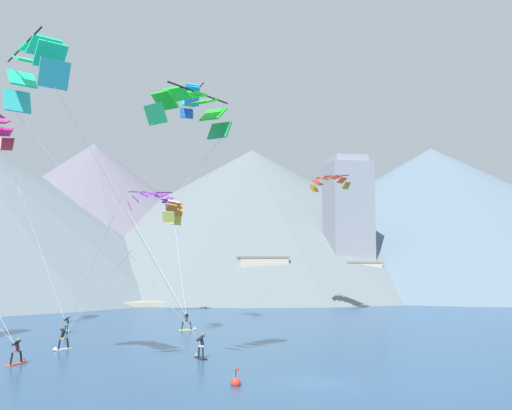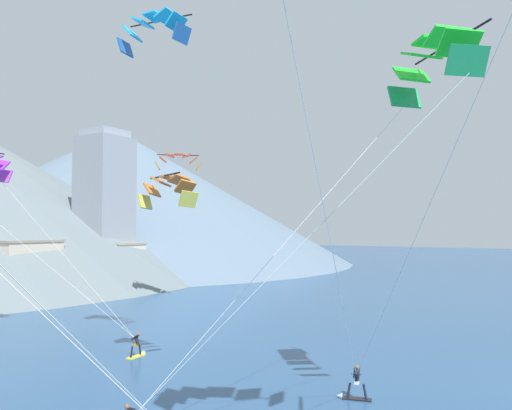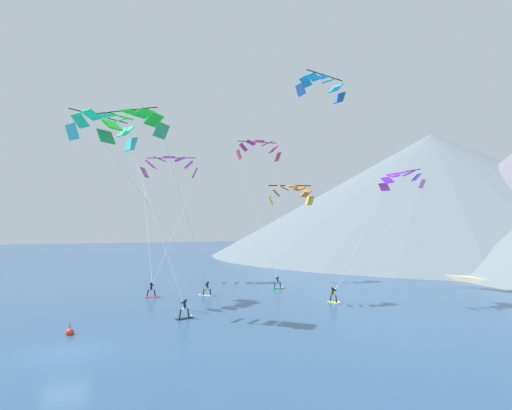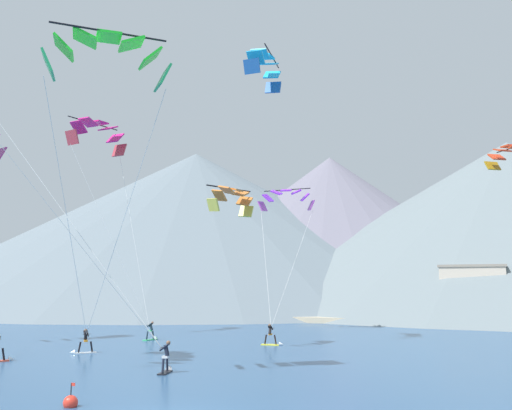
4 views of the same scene
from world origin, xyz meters
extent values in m
plane|color=navy|center=(0.00, 0.00, 0.00)|extent=(400.00, 400.00, 0.00)
cube|color=#33B266|center=(-16.58, 24.44, 0.04)|extent=(0.60, 1.48, 0.07)
cylinder|color=#14232D|center=(-16.63, 24.05, 0.41)|extent=(0.14, 0.24, 0.68)
cylinder|color=#14232D|center=(-16.54, 24.83, 0.41)|extent=(0.14, 0.24, 0.68)
cube|color=#33B266|center=(-16.58, 24.44, 0.78)|extent=(0.31, 0.25, 0.12)
cylinder|color=#14232D|center=(-16.50, 24.43, 1.10)|extent=(0.40, 0.24, 0.58)
cylinder|color=#14232D|center=(-16.61, 24.33, 1.26)|extent=(0.50, 0.13, 0.38)
cylinder|color=#14232D|center=(-16.59, 24.55, 1.26)|extent=(0.50, 0.13, 0.38)
cylinder|color=black|center=(-16.78, 24.46, 1.23)|extent=(0.09, 0.52, 0.03)
sphere|color=brown|center=(-16.37, 24.42, 1.45)|extent=(0.21, 0.21, 0.21)
cone|color=white|center=(-16.49, 25.30, 0.10)|extent=(0.39, 0.34, 0.36)
cube|color=black|center=(-5.76, 9.02, 0.04)|extent=(0.80, 1.50, 0.07)
cylinder|color=black|center=(-5.66, 8.63, 0.43)|extent=(0.18, 0.27, 0.73)
cylinder|color=black|center=(-5.86, 9.40, 0.43)|extent=(0.18, 0.27, 0.73)
cube|color=white|center=(-5.76, 9.02, 0.83)|extent=(0.36, 0.31, 0.12)
cylinder|color=black|center=(-5.70, 9.03, 1.17)|extent=(0.39, 0.30, 0.62)
cylinder|color=black|center=(-5.77, 8.89, 1.34)|extent=(0.53, 0.22, 0.40)
cylinder|color=black|center=(-5.83, 9.12, 1.34)|extent=(0.53, 0.22, 0.40)
cylinder|color=black|center=(-5.97, 8.96, 1.31)|extent=(0.17, 0.51, 0.03)
sphere|color=brown|center=(-5.62, 9.05, 1.57)|extent=(0.22, 0.22, 0.22)
cone|color=white|center=(-5.99, 9.85, 0.10)|extent=(0.43, 0.38, 0.36)
cube|color=yellow|center=(-5.71, 24.51, 0.04)|extent=(1.46, 0.52, 0.07)
cylinder|color=black|center=(-6.11, 24.48, 0.42)|extent=(0.25, 0.13, 0.72)
cylinder|color=black|center=(-5.32, 24.53, 0.42)|extent=(0.25, 0.13, 0.72)
cube|color=orange|center=(-5.71, 24.51, 0.82)|extent=(0.25, 0.31, 0.12)
cylinder|color=black|center=(-5.71, 24.42, 1.15)|extent=(0.24, 0.40, 0.61)
cylinder|color=black|center=(-5.83, 24.52, 1.32)|extent=(0.11, 0.52, 0.40)
cylinder|color=black|center=(-5.60, 24.53, 1.32)|extent=(0.11, 0.52, 0.40)
cylinder|color=black|center=(-5.73, 24.70, 1.29)|extent=(0.52, 0.06, 0.03)
sphere|color=brown|center=(-5.70, 24.30, 1.53)|extent=(0.22, 0.22, 0.22)
cone|color=white|center=(-4.85, 24.56, 0.10)|extent=(0.32, 0.38, 0.36)
cube|color=#E54C33|center=(-17.61, 9.07, 0.04)|extent=(1.16, 1.44, 0.07)
cylinder|color=black|center=(-17.82, 8.74, 0.43)|extent=(0.23, 0.27, 0.73)
cylinder|color=black|center=(-17.39, 9.40, 0.43)|extent=(0.23, 0.27, 0.73)
cube|color=red|center=(-17.61, 9.07, 0.83)|extent=(0.38, 0.36, 0.12)
cylinder|color=black|center=(-17.56, 9.04, 1.16)|extent=(0.39, 0.36, 0.61)
cylinder|color=black|center=(-17.71, 9.00, 1.33)|extent=(0.48, 0.36, 0.40)
cylinder|color=black|center=(-17.58, 9.20, 1.33)|extent=(0.48, 0.36, 0.40)
cylinder|color=black|center=(-17.80, 9.20, 1.30)|extent=(0.31, 0.45, 0.03)
sphere|color=#9E7051|center=(-17.50, 9.00, 1.56)|extent=(0.22, 0.22, 0.22)
cone|color=white|center=(-17.13, 9.80, 0.10)|extent=(0.47, 0.45, 0.36)
cube|color=white|center=(-15.48, 14.70, 0.04)|extent=(1.29, 1.37, 0.07)
cylinder|color=black|center=(-15.22, 15.00, 0.42)|extent=(0.25, 0.26, 0.72)
cylinder|color=black|center=(-15.75, 14.41, 0.42)|extent=(0.25, 0.26, 0.72)
cube|color=orange|center=(-15.48, 14.70, 0.82)|extent=(0.38, 0.37, 0.12)
cylinder|color=black|center=(-15.56, 14.77, 1.15)|extent=(0.45, 0.43, 0.61)
cylinder|color=black|center=(-15.40, 14.79, 1.32)|extent=(0.44, 0.40, 0.40)
cylinder|color=black|center=(-15.56, 14.61, 1.32)|extent=(0.44, 0.40, 0.40)
cylinder|color=black|center=(-15.35, 14.58, 1.29)|extent=(0.37, 0.41, 0.03)
sphere|color=brown|center=(-15.67, 14.87, 1.52)|extent=(0.22, 0.22, 0.22)
cone|color=white|center=(-16.06, 14.05, 0.10)|extent=(0.47, 0.46, 0.36)
cube|color=#D41A7B|center=(-23.59, 26.91, 19.83)|extent=(1.68, 1.47, 0.72)
cube|color=#D41A7B|center=(-23.46, 27.94, 19.09)|extent=(1.64, 1.17, 1.11)
cube|color=#B43641|center=(-23.40, 28.60, 17.99)|extent=(1.57, 0.72, 1.32)
cylinder|color=silver|center=(-20.61, 23.55, 9.30)|extent=(7.71, 1.86, 16.14)
cylinder|color=silver|center=(-20.09, 26.61, 9.30)|extent=(6.67, 4.33, 16.14)
cube|color=#35B9BA|center=(-14.50, 0.66, 16.57)|extent=(1.71, 1.26, 1.48)
cube|color=#20EB96|center=(-14.83, 1.33, 17.83)|extent=(1.94, 1.71, 1.21)
cube|color=#20EB96|center=(-15.37, 2.39, 18.67)|extent=(2.09, 2.01, 0.74)
cube|color=#20EB96|center=(-16.02, 3.65, 18.97)|extent=(2.12, 2.09, 0.15)
cube|color=#20EB96|center=(-16.69, 4.92, 18.67)|extent=(2.08, 2.02, 0.74)
cube|color=#20EB96|center=(-17.25, 5.96, 17.83)|extent=(1.93, 1.75, 1.21)
cube|color=#35B9BA|center=(-17.61, 6.62, 16.57)|extent=(1.69, 1.30, 1.48)
cylinder|color=black|center=(-16.66, 3.32, 18.98)|extent=(3.10, 6.03, 0.10)
cylinder|color=silver|center=(-10.20, 4.73, 8.59)|extent=(8.50, 8.48, 14.56)
cylinder|color=silver|center=(-11.83, 7.86, 8.59)|extent=(11.75, 2.23, 14.56)
cube|color=#AA43AF|center=(-11.62, 37.82, 12.89)|extent=(0.59, 1.74, 1.22)
cube|color=#952BEE|center=(-10.97, 37.76, 13.73)|extent=(0.98, 1.81, 1.13)
cube|color=#952BEE|center=(-10.07, 37.84, 14.29)|extent=(1.29, 1.84, 0.88)
cube|color=#952BEE|center=(-9.04, 38.05, 14.49)|extent=(1.46, 1.84, 0.51)
cube|color=#952BEE|center=(-8.03, 38.34, 14.29)|extent=(1.55, 1.79, 0.88)
cube|color=#952BEE|center=(-7.20, 38.69, 13.73)|extent=(1.49, 1.72, 1.13)
cube|color=#AA43AF|center=(-6.64, 39.04, 12.89)|extent=(1.27, 1.62, 1.22)
cylinder|color=black|center=(-9.21, 38.74, 14.66)|extent=(5.20, 0.11, 0.10)
cylinder|color=silver|center=(-8.77, 31.29, 6.84)|extent=(6.12, 13.22, 11.13)
cylinder|color=silver|center=(-6.11, 31.95, 6.84)|extent=(0.80, 14.52, 11.13)
cube|color=#1E9B54|center=(-4.87, 6.68, 15.26)|extent=(1.59, 1.57, 1.20)
cube|color=#1FE228|center=(-5.34, 6.19, 16.20)|extent=(1.84, 1.81, 1.00)
cube|color=#1FE228|center=(-6.06, 5.52, 16.83)|extent=(1.97, 1.97, 0.67)
cube|color=#1FE228|center=(-6.91, 4.76, 17.05)|extent=(1.98, 2.02, 0.23)
cube|color=#1FE228|center=(-7.79, 4.03, 16.83)|extent=(1.92, 2.01, 0.67)
cube|color=#1FE228|center=(-8.56, 3.42, 16.20)|extent=(1.73, 1.90, 1.00)
cube|color=#1E9B54|center=(-9.11, 3.03, 15.26)|extent=(1.45, 1.69, 1.20)
cylinder|color=black|center=(-6.44, 4.21, 17.00)|extent=(4.11, 4.08, 0.10)
cylinder|color=silver|center=(-10.05, 10.71, 8.00)|extent=(10.63, 7.78, 13.43)
cylinder|color=silver|center=(-12.32, 8.76, 8.00)|extent=(6.10, 11.69, 13.43)
cube|color=#CBC648|center=(-7.73, 18.38, 10.28)|extent=(1.07, 0.86, 1.01)
cube|color=orange|center=(-7.47, 18.84, 11.02)|extent=(1.13, 1.09, 0.93)
cube|color=orange|center=(-7.21, 19.55, 11.51)|extent=(1.18, 1.17, 0.70)
cube|color=orange|center=(-7.01, 20.42, 11.68)|extent=(1.20, 1.11, 0.37)
cube|color=orange|center=(-6.89, 21.29, 11.51)|extent=(1.20, 0.99, 0.70)
cube|color=orange|center=(-6.88, 22.05, 11.02)|extent=(1.17, 0.74, 0.93)
cube|color=#CBC648|center=(-6.97, 22.57, 10.28)|extent=(1.12, 0.50, 1.01)
cylinder|color=black|center=(-7.46, 20.50, 11.79)|extent=(1.85, 3.96, 0.10)
cube|color=#2158A4|center=(-5.85, 25.71, 21.20)|extent=(1.32, 0.67, 1.14)
cube|color=#1FB2E6|center=(-5.74, 25.14, 22.11)|extent=(1.33, 1.00, 0.99)
cube|color=#1FB2E6|center=(-5.64, 24.26, 22.72)|extent=(1.34, 1.17, 0.68)
cube|color=#1FB2E6|center=(-5.59, 23.20, 22.93)|extent=(1.34, 1.16, 0.26)
cube|color=#1FB2E6|center=(-5.59, 22.15, 22.72)|extent=(1.34, 1.10, 0.68)
cube|color=#1FB2E6|center=(-5.63, 21.26, 22.11)|extent=(1.34, 0.93, 0.99)
cube|color=#2158A4|center=(-5.71, 20.69, 21.20)|extent=(1.32, 0.60, 1.14)
cylinder|color=black|center=(-5.01, 23.22, 22.87)|extent=(0.79, 5.00, 0.10)
cube|color=#A57C14|center=(11.07, 38.50, 15.58)|extent=(1.48, 1.38, 0.91)
cube|color=red|center=(11.46, 38.04, 16.27)|extent=(1.62, 1.55, 0.74)
cube|color=red|center=(11.99, 37.44, 16.73)|extent=(1.70, 1.65, 0.48)
cube|color=red|center=(12.60, 36.77, 16.89)|extent=(1.70, 1.68, 0.17)
cube|color=red|center=(13.22, 36.11, 16.73)|extent=(1.68, 1.67, 0.48)
cube|color=red|center=(13.77, 35.54, 16.27)|extent=(1.59, 1.59, 0.74)
cube|color=#A57C14|center=(14.19, 35.11, 15.58)|extent=(1.43, 1.44, 0.91)
cylinder|color=black|center=(13.07, 37.21, 16.91)|extent=(3.18, 3.67, 0.10)
sphere|color=red|center=(-4.68, 0.40, 0.15)|extent=(0.56, 0.56, 0.56)
cylinder|color=black|center=(-4.68, 0.40, 0.65)|extent=(0.04, 0.04, 0.44)
cube|color=red|center=(-4.59, 0.40, 0.83)|extent=(0.18, 0.01, 0.12)
cube|color=#BCAD8E|center=(0.00, 55.67, 0.35)|extent=(180.00, 10.00, 0.70)
cube|color=#A89E8E|center=(-27.06, 59.47, 2.97)|extent=(7.07, 5.17, 5.93)
cube|color=slate|center=(-27.06, 59.47, 6.08)|extent=(7.35, 5.38, 0.30)
cube|color=beige|center=(24.90, 59.40, 3.01)|extent=(5.83, 5.92, 6.01)
cube|color=gray|center=(24.90, 59.40, 6.16)|extent=(6.06, 6.16, 0.30)
cube|color=beige|center=(8.30, 58.75, 3.40)|extent=(7.57, 5.94, 6.81)
cube|color=gray|center=(8.30, 58.75, 6.96)|extent=(7.87, 6.18, 0.30)
cube|color=gray|center=(24.11, 61.98, 11.49)|extent=(7.00, 7.00, 22.98)
cube|color=#979DA8|center=(24.11, 61.98, 23.58)|extent=(5.60, 5.60, 1.20)
cone|color=slate|center=(14.63, 101.80, 16.23)|extent=(112.80, 112.80, 32.45)
cone|color=slate|center=(58.06, 96.35, 16.70)|extent=(117.15, 117.15, 33.41)
cone|color=slate|center=(-22.27, 106.40, 16.79)|extent=(89.53, 89.53, 33.58)
camera|label=1|loc=(-9.41, -30.42, 6.81)|focal=40.00mm
camera|label=2|loc=(-30.06, -0.16, 8.64)|focal=35.00mm
camera|label=3|loc=(26.53, -1.30, 7.38)|focal=28.00mm
camera|label=4|loc=(10.37, -17.73, 4.56)|focal=40.00mm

